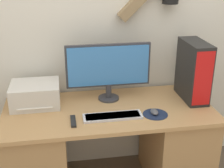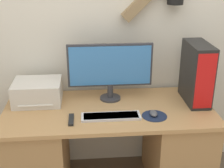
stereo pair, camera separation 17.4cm
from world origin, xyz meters
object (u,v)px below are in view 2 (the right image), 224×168
at_px(mouse, 154,113).
at_px(remote_control, 71,120).
at_px(monitor, 110,68).
at_px(keyboard, 111,116).
at_px(computer_tower, 197,73).
at_px(printer, 38,92).

relative_size(mouse, remote_control, 0.57).
height_order(monitor, keyboard, monitor).
relative_size(computer_tower, printer, 1.28).
relative_size(monitor, mouse, 7.40).
bearing_deg(monitor, printer, -178.82).
relative_size(keyboard, printer, 1.16).
distance_m(keyboard, remote_control, 0.29).
bearing_deg(mouse, monitor, 132.00).
bearing_deg(monitor, remote_control, -131.56).
height_order(keyboard, mouse, mouse).
bearing_deg(keyboard, mouse, -0.13).
relative_size(keyboard, mouse, 4.74).
height_order(keyboard, printer, printer).
relative_size(keyboard, remote_control, 2.68).
relative_size(computer_tower, remote_control, 2.96).
distance_m(mouse, remote_control, 0.60).
height_order(mouse, remote_control, mouse).
distance_m(mouse, computer_tower, 0.49).
xyz_separation_m(monitor, remote_control, (-0.31, -0.34, -0.26)).
height_order(mouse, computer_tower, computer_tower).
relative_size(printer, remote_control, 2.32).
bearing_deg(computer_tower, printer, 176.03).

